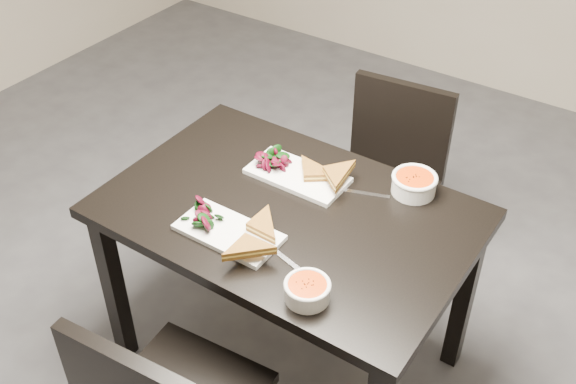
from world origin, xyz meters
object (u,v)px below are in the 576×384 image
(plate_near, at_px, (229,232))
(soup_bowl_far, at_px, (414,183))
(chair_far, at_px, (388,172))
(plate_far, at_px, (297,176))
(soup_bowl_near, at_px, (307,290))
(table, at_px, (288,231))

(plate_near, bearing_deg, soup_bowl_far, 53.42)
(chair_far, relative_size, plate_far, 2.45)
(soup_bowl_near, relative_size, plate_far, 0.39)
(plate_near, xyz_separation_m, soup_bowl_near, (0.35, -0.09, 0.03))
(table, xyz_separation_m, plate_far, (-0.07, 0.16, 0.11))
(table, relative_size, plate_near, 3.61)
(plate_near, bearing_deg, soup_bowl_near, -14.48)
(plate_far, xyz_separation_m, soup_bowl_far, (0.37, 0.15, 0.03))
(plate_near, bearing_deg, chair_far, 82.70)
(plate_near, xyz_separation_m, soup_bowl_far, (0.38, 0.52, 0.03))
(table, bearing_deg, soup_bowl_far, 45.84)
(table, distance_m, plate_far, 0.20)
(chair_far, bearing_deg, soup_bowl_near, -82.59)
(chair_far, xyz_separation_m, plate_far, (-0.10, -0.54, 0.27))
(chair_far, height_order, plate_far, chair_far)
(table, xyz_separation_m, plate_near, (-0.08, -0.21, 0.11))
(soup_bowl_near, distance_m, plate_far, 0.57)
(chair_far, bearing_deg, plate_near, -103.14)
(soup_bowl_far, bearing_deg, plate_near, -126.58)
(plate_near, distance_m, soup_bowl_far, 0.65)
(chair_far, xyz_separation_m, plate_near, (-0.12, -0.90, 0.27))
(chair_far, distance_m, plate_near, 0.95)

